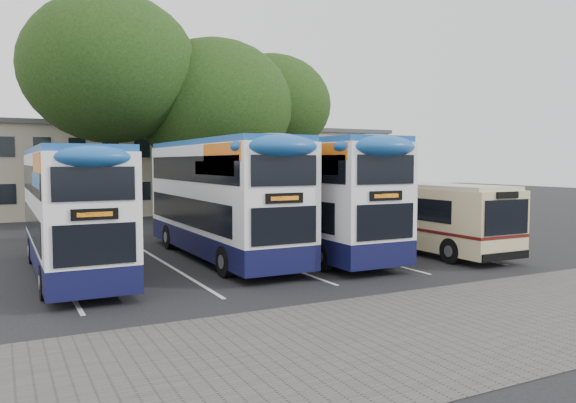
# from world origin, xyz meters

# --- Properties ---
(ground) EXTENTS (120.00, 120.00, 0.00)m
(ground) POSITION_xyz_m (0.00, 0.00, 0.00)
(ground) COLOR black
(ground) RESTS_ON ground
(paving_strip) EXTENTS (40.00, 6.00, 0.01)m
(paving_strip) POSITION_xyz_m (-2.00, -5.00, 0.01)
(paving_strip) COLOR #595654
(paving_strip) RESTS_ON ground
(bay_lines) EXTENTS (14.12, 11.00, 0.01)m
(bay_lines) POSITION_xyz_m (-3.75, 5.00, 0.01)
(bay_lines) COLOR silver
(bay_lines) RESTS_ON ground
(depot_building) EXTENTS (32.40, 8.40, 6.20)m
(depot_building) POSITION_xyz_m (0.00, 26.99, 3.15)
(depot_building) COLOR #ABA68A
(depot_building) RESTS_ON ground
(lamp_post) EXTENTS (0.25, 1.05, 9.06)m
(lamp_post) POSITION_xyz_m (6.00, 19.97, 5.08)
(lamp_post) COLOR gray
(lamp_post) RESTS_ON ground
(tree_left) EXTENTS (9.27, 9.27, 12.47)m
(tree_left) POSITION_xyz_m (-6.95, 17.01, 8.52)
(tree_left) COLOR black
(tree_left) RESTS_ON ground
(tree_mid) EXTENTS (9.07, 9.07, 10.70)m
(tree_mid) POSITION_xyz_m (-1.12, 17.06, 6.84)
(tree_mid) COLOR black
(tree_mid) RESTS_ON ground
(tree_right) EXTENTS (7.50, 7.50, 10.39)m
(tree_right) POSITION_xyz_m (3.13, 18.24, 7.19)
(tree_right) COLOR black
(tree_right) RESTS_ON ground
(bus_dd_left) EXTENTS (2.34, 9.67, 4.03)m
(bus_dd_left) POSITION_xyz_m (-10.38, 4.79, 2.22)
(bus_dd_left) COLOR #10123C
(bus_dd_left) RESTS_ON ground
(bus_dd_mid) EXTENTS (2.56, 10.54, 4.39)m
(bus_dd_mid) POSITION_xyz_m (-5.08, 5.60, 2.42)
(bus_dd_mid) COLOR #10123C
(bus_dd_mid) RESTS_ON ground
(bus_dd_right) EXTENTS (2.57, 10.59, 4.41)m
(bus_dd_right) POSITION_xyz_m (-1.88, 5.06, 2.43)
(bus_dd_right) COLOR #10123C
(bus_dd_right) RESTS_ON ground
(bus_single) EXTENTS (2.34, 9.18, 2.74)m
(bus_single) POSITION_xyz_m (2.75, 3.85, 1.55)
(bus_single) COLOR beige
(bus_single) RESTS_ON ground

